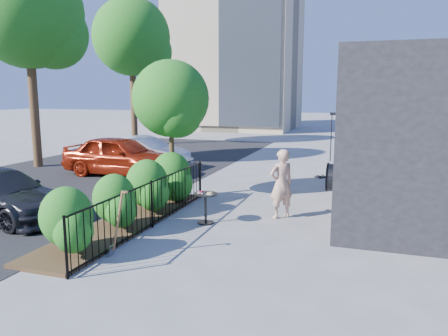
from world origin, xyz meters
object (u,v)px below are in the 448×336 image
(street_tree_far, at_px, (132,42))
(car_silver, at_px, (143,152))
(woman, at_px, (281,184))
(shovel, at_px, (117,227))
(street_tree_near, at_px, (28,20))
(car_darkgrey, at_px, (0,194))
(patio_tree, at_px, (172,103))
(cafe_table, at_px, (206,203))
(car_red, at_px, (121,156))

(street_tree_far, relative_size, car_silver, 2.12)
(woman, bearing_deg, shovel, 15.29)
(street_tree_near, relative_size, car_darkgrey, 2.01)
(patio_tree, relative_size, cafe_table, 5.08)
(cafe_table, relative_size, car_darkgrey, 0.19)
(car_red, bearing_deg, cafe_table, -130.56)
(cafe_table, distance_m, woman, 1.94)
(street_tree_far, xyz_separation_m, woman, (11.08, -12.23, -5.06))
(patio_tree, xyz_separation_m, car_silver, (-3.39, 4.34, -2.12))
(street_tree_far, bearing_deg, woman, -47.81)
(street_tree_far, distance_m, car_darkgrey, 16.05)
(street_tree_far, distance_m, woman, 17.26)
(car_silver, distance_m, car_darkgrey, 7.59)
(street_tree_near, distance_m, car_red, 6.75)
(woman, distance_m, car_darkgrey, 6.93)
(car_silver, bearing_deg, patio_tree, -136.68)
(street_tree_near, bearing_deg, shovel, -42.01)
(street_tree_far, relative_size, cafe_table, 10.67)
(patio_tree, height_order, car_silver, patio_tree)
(street_tree_far, xyz_separation_m, car_darkgrey, (4.52, -14.45, -5.32))
(cafe_table, distance_m, shovel, 2.68)
(car_darkgrey, bearing_deg, car_silver, 11.32)
(patio_tree, height_order, street_tree_far, street_tree_far)
(street_tree_near, relative_size, shovel, 6.25)
(street_tree_near, relative_size, car_red, 1.89)
(street_tree_near, relative_size, woman, 4.83)
(car_red, bearing_deg, car_silver, 1.54)
(street_tree_near, height_order, cafe_table, street_tree_near)
(shovel, bearing_deg, car_silver, 116.03)
(street_tree_near, distance_m, woman, 12.90)
(patio_tree, xyz_separation_m, street_tree_near, (-7.70, 3.20, 3.15))
(street_tree_near, distance_m, car_darkgrey, 9.50)
(shovel, height_order, car_red, car_red)
(street_tree_near, relative_size, cafe_table, 10.67)
(street_tree_near, xyz_separation_m, street_tree_far, (0.00, 8.00, 0.00))
(car_silver, bearing_deg, car_darkgrey, -173.08)
(woman, distance_m, car_silver, 8.65)
(patio_tree, distance_m, woman, 4.02)
(street_tree_near, height_order, car_silver, street_tree_near)
(street_tree_near, height_order, street_tree_far, same)
(car_darkgrey, bearing_deg, woman, -61.63)
(street_tree_far, bearing_deg, street_tree_near, -90.00)
(cafe_table, bearing_deg, woman, 33.05)
(shovel, xyz_separation_m, car_red, (-4.38, 7.24, 0.16))
(patio_tree, relative_size, street_tree_far, 0.48)
(street_tree_near, height_order, woman, street_tree_near)
(shovel, relative_size, car_red, 0.30)
(street_tree_far, relative_size, car_darkgrey, 2.01)
(patio_tree, relative_size, street_tree_near, 0.48)
(car_silver, relative_size, car_darkgrey, 0.95)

